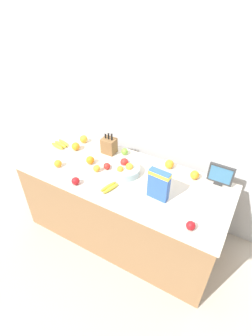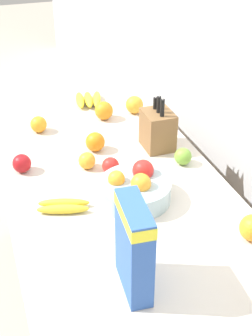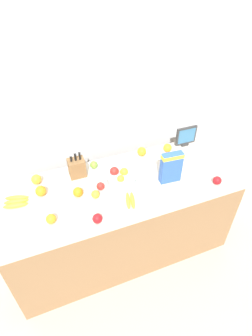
% 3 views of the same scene
% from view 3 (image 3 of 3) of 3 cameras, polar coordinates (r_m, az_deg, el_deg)
% --- Properties ---
extents(ground_plane, '(14.00, 14.00, 0.00)m').
position_cam_3_polar(ground_plane, '(2.93, -0.90, -16.36)').
color(ground_plane, '#B2A899').
extents(wall_back, '(9.00, 0.06, 2.60)m').
position_cam_3_polar(wall_back, '(2.54, -6.42, 12.65)').
color(wall_back, silver).
rests_on(wall_back, ground_plane).
extents(counter, '(2.07, 0.84, 0.88)m').
position_cam_3_polar(counter, '(2.59, -1.00, -10.79)').
color(counter, olive).
rests_on(counter, ground_plane).
extents(knife_block, '(0.14, 0.12, 0.26)m').
position_cam_3_polar(knife_block, '(2.36, -10.65, 0.10)').
color(knife_block, brown).
rests_on(knife_block, counter).
extents(small_monitor, '(0.22, 0.03, 0.22)m').
position_cam_3_polar(small_monitor, '(2.75, 12.95, 6.81)').
color(small_monitor, '#2D2D2D').
rests_on(small_monitor, counter).
extents(cereal_box, '(0.19, 0.08, 0.29)m').
position_cam_3_polar(cereal_box, '(2.24, 9.81, 0.36)').
color(cereal_box, '#2D56A8').
rests_on(cereal_box, counter).
extents(fruit_bowl, '(0.26, 0.26, 0.13)m').
position_cam_3_polar(fruit_bowl, '(2.28, -1.12, -1.98)').
color(fruit_bowl, '#99B2B7').
rests_on(fruit_bowl, counter).
extents(banana_bunch_left, '(0.20, 0.17, 0.04)m').
position_cam_3_polar(banana_bunch_left, '(2.27, -22.82, -6.76)').
color(banana_bunch_left, yellow).
rests_on(banana_bunch_left, counter).
extents(banana_bunch_right, '(0.12, 0.20, 0.03)m').
position_cam_3_polar(banana_bunch_right, '(2.11, 0.94, -7.06)').
color(banana_bunch_right, yellow).
rests_on(banana_bunch_right, counter).
extents(apple_rightmost, '(0.08, 0.08, 0.08)m').
position_cam_3_polar(apple_rightmost, '(1.97, -6.25, -10.89)').
color(apple_rightmost, '#A31419').
rests_on(apple_rightmost, counter).
extents(apple_leftmost, '(0.07, 0.07, 0.07)m').
position_cam_3_polar(apple_leftmost, '(2.45, -7.03, 0.70)').
color(apple_leftmost, '#6B9E33').
rests_on(apple_leftmost, counter).
extents(apple_rear, '(0.07, 0.07, 0.07)m').
position_cam_3_polar(apple_rear, '(2.22, -5.57, -3.95)').
color(apple_rear, red).
rests_on(apple_rear, counter).
extents(apple_middle, '(0.07, 0.07, 0.07)m').
position_cam_3_polar(apple_middle, '(2.39, 19.24, -2.56)').
color(apple_middle, '#A31419').
rests_on(apple_middle, counter).
extents(orange_front_center, '(0.09, 0.09, 0.09)m').
position_cam_3_polar(orange_front_center, '(2.59, 3.46, 3.60)').
color(orange_front_center, orange).
rests_on(orange_front_center, counter).
extents(orange_near_bowl, '(0.09, 0.09, 0.09)m').
position_cam_3_polar(orange_near_bowl, '(2.26, -18.04, -4.78)').
color(orange_near_bowl, orange).
rests_on(orange_near_bowl, counter).
extents(orange_front_right, '(0.08, 0.08, 0.08)m').
position_cam_3_polar(orange_front_right, '(2.03, -15.99, -10.60)').
color(orange_front_right, orange).
rests_on(orange_front_right, counter).
extents(orange_mid_left, '(0.09, 0.09, 0.09)m').
position_cam_3_polar(orange_mid_left, '(2.67, 9.04, 4.37)').
color(orange_mid_left, orange).
rests_on(orange_mid_left, counter).
extents(orange_by_cereal, '(0.07, 0.07, 0.07)m').
position_cam_3_polar(orange_by_cereal, '(2.15, -6.67, -5.71)').
color(orange_by_cereal, orange).
rests_on(orange_by_cereal, counter).
extents(orange_mid_right, '(0.08, 0.08, 0.08)m').
position_cam_3_polar(orange_mid_right, '(2.18, -10.42, -5.16)').
color(orange_mid_right, orange).
rests_on(orange_mid_right, counter).
extents(orange_front_left, '(0.09, 0.09, 0.09)m').
position_cam_3_polar(orange_front_left, '(2.39, -18.93, -2.35)').
color(orange_front_left, orange).
rests_on(orange_front_left, counter).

